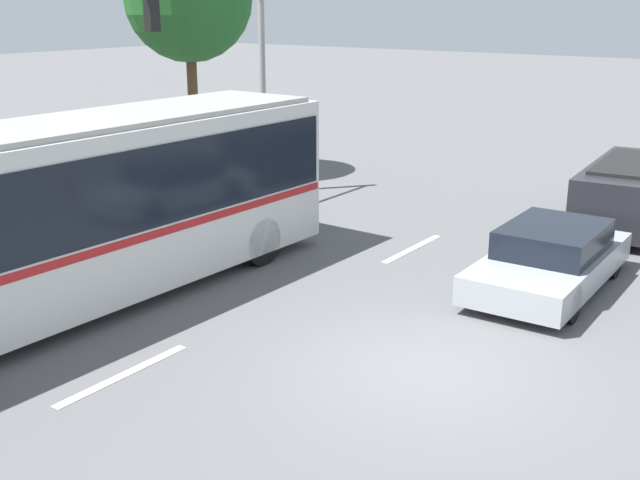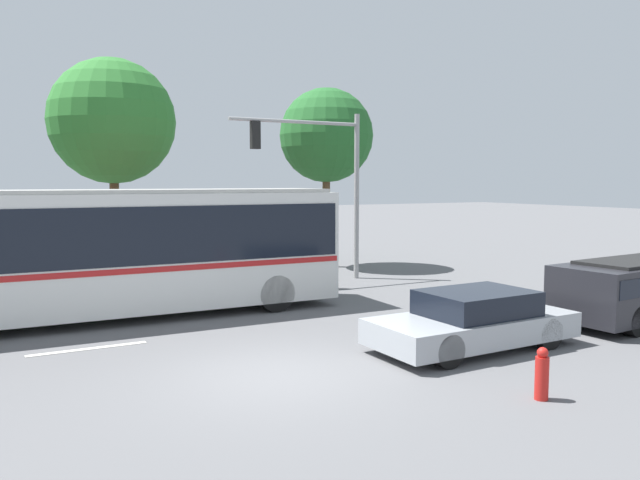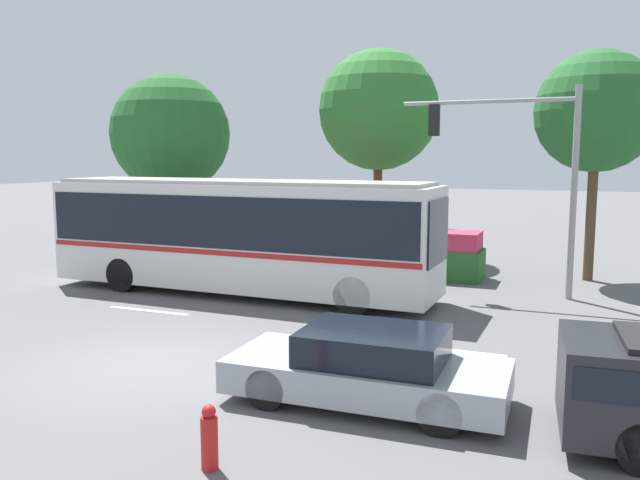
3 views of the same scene
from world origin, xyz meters
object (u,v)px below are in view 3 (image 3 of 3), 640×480
(city_bus, at_px, (239,230))
(fire_hydrant, at_px, (209,438))
(traffic_light_pole, at_px, (527,159))
(street_tree_left, at_px, (171,134))
(street_tree_centre, at_px, (379,110))
(street_tree_right, at_px, (597,112))
(sedan_foreground, at_px, (369,367))

(city_bus, relative_size, fire_hydrant, 13.52)
(city_bus, bearing_deg, traffic_light_pole, 21.48)
(fire_hydrant, bearing_deg, traffic_light_pole, 77.15)
(traffic_light_pole, distance_m, street_tree_left, 14.35)
(street_tree_centre, distance_m, fire_hydrant, 19.12)
(street_tree_left, height_order, fire_hydrant, street_tree_left)
(traffic_light_pole, bearing_deg, street_tree_right, -119.18)
(street_tree_centre, bearing_deg, city_bus, -99.99)
(street_tree_left, distance_m, street_tree_right, 15.78)
(city_bus, distance_m, street_tree_centre, 9.57)
(traffic_light_pole, relative_size, street_tree_left, 0.81)
(street_tree_right, height_order, fire_hydrant, street_tree_right)
(sedan_foreground, xyz_separation_m, street_tree_centre, (-4.49, 15.14, 5.18))
(street_tree_centre, xyz_separation_m, fire_hydrant, (3.31, -18.05, -5.35))
(street_tree_centre, bearing_deg, fire_hydrant, -79.62)
(city_bus, bearing_deg, sedan_foreground, -46.23)
(city_bus, height_order, street_tree_left, street_tree_left)
(street_tree_centre, xyz_separation_m, street_tree_right, (7.89, -2.59, -0.43))
(street_tree_left, bearing_deg, sedan_foreground, -45.01)
(street_tree_right, distance_m, fire_hydrant, 16.86)
(street_tree_right, bearing_deg, city_bus, -147.38)
(street_tree_left, bearing_deg, fire_hydrant, -53.80)
(sedan_foreground, relative_size, fire_hydrant, 5.26)
(sedan_foreground, xyz_separation_m, fire_hydrant, (-1.18, -2.91, -0.17))
(sedan_foreground, bearing_deg, city_bus, -48.68)
(traffic_light_pole, height_order, fire_hydrant, traffic_light_pole)
(fire_hydrant, bearing_deg, street_tree_right, 73.49)
(street_tree_centre, bearing_deg, sedan_foreground, -73.48)
(traffic_light_pole, distance_m, street_tree_right, 3.93)
(sedan_foreground, relative_size, street_tree_left, 0.62)
(traffic_light_pole, relative_size, street_tree_centre, 0.72)
(street_tree_right, bearing_deg, street_tree_left, -179.41)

